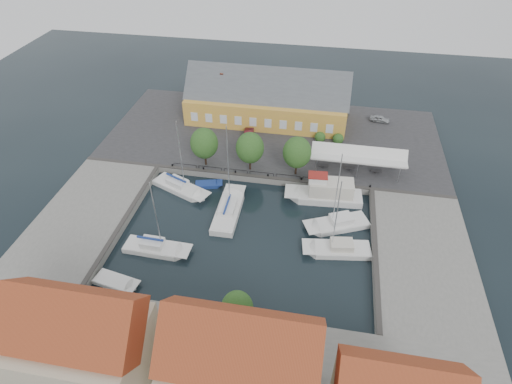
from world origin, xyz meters
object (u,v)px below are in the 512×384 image
at_px(tent_canopy, 359,156).
at_px(east_boat_b, 338,250).
at_px(warehouse, 264,101).
at_px(west_boat_a, 180,188).
at_px(car_red, 249,135).
at_px(center_sailboat, 229,211).
at_px(west_boat_d, 156,249).
at_px(east_boat_a, 338,225).
at_px(launch_nw, 208,185).
at_px(launch_sw, 116,283).
at_px(trawler, 327,194).
at_px(car_silver, 380,119).

distance_m(tent_canopy, east_boat_b, 17.07).
relative_size(warehouse, west_boat_a, 2.31).
bearing_deg(car_red, warehouse, 73.87).
distance_m(car_red, center_sailboat, 18.09).
distance_m(center_sailboat, west_boat_d, 11.21).
distance_m(warehouse, east_boat_b, 33.97).
distance_m(car_red, east_boat_b, 27.63).
height_order(east_boat_a, launch_nw, east_boat_a).
height_order(car_red, launch_sw, car_red).
bearing_deg(trawler, east_boat_a, -71.12).
bearing_deg(east_boat_a, west_boat_d, -159.09).
bearing_deg(tent_canopy, warehouse, 140.14).
xyz_separation_m(center_sailboat, launch_sw, (-10.05, -14.28, -0.27)).
height_order(east_boat_b, west_boat_a, west_boat_a).
xyz_separation_m(trawler, west_boat_d, (-20.45, -13.92, -0.75)).
relative_size(car_silver, east_boat_b, 0.31).
relative_size(car_silver, trawler, 0.31).
relative_size(tent_canopy, west_boat_d, 1.22).
xyz_separation_m(warehouse, car_silver, (20.79, 2.25, -2.82)).
xyz_separation_m(east_boat_a, west_boat_d, (-22.30, -8.52, 0.01)).
distance_m(west_boat_d, launch_nw, 14.32).
distance_m(car_red, east_boat_a, 23.83).
height_order(tent_canopy, center_sailboat, center_sailboat).
xyz_separation_m(warehouse, tent_canopy, (16.60, -13.86, -0.74)).
bearing_deg(west_boat_d, car_silver, 51.77).
height_order(east_boat_a, west_boat_d, east_boat_a).
height_order(tent_canopy, launch_nw, tent_canopy).
distance_m(warehouse, tent_canopy, 21.63).
bearing_deg(warehouse, east_boat_a, -60.94).
bearing_deg(warehouse, tent_canopy, -39.86).
xyz_separation_m(tent_canopy, west_boat_a, (-25.46, -8.08, -3.41)).
bearing_deg(west_boat_a, tent_canopy, 17.60).
height_order(warehouse, west_boat_a, west_boat_a).
bearing_deg(center_sailboat, launch_sw, -125.15).
height_order(car_silver, east_boat_b, east_boat_b).
height_order(warehouse, tent_canopy, warehouse).
height_order(car_silver, car_red, car_red).
xyz_separation_m(car_silver, west_boat_a, (-29.66, -24.19, -1.33)).
bearing_deg(trawler, tent_canopy, 57.59).
bearing_deg(west_boat_a, west_boat_d, -85.92).
height_order(car_silver, west_boat_a, west_boat_a).
height_order(center_sailboat, east_boat_b, center_sailboat).
relative_size(tent_canopy, launch_nw, 3.27).
distance_m(warehouse, car_red, 8.35).
xyz_separation_m(center_sailboat, trawler, (13.09, 5.47, 0.65)).
distance_m(car_red, launch_sw, 33.69).
relative_size(center_sailboat, west_boat_d, 1.20).
distance_m(car_silver, trawler, 24.11).
height_order(car_red, east_boat_a, east_boat_a).
bearing_deg(launch_nw, tent_canopy, 16.52).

